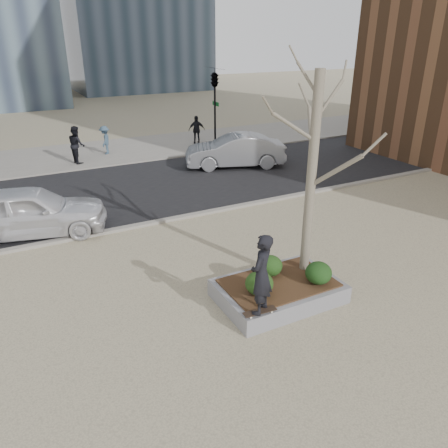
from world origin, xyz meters
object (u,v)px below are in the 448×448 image
skateboard (260,312)px  police_car (30,211)px  planter (278,291)px  skateboarder (261,275)px

skateboard → police_car: police_car is taller
planter → police_car: police_car is taller
police_car → skateboard: bearing=-139.5°
planter → skateboarder: (-1.10, -0.88, 1.23)m
planter → police_car: bearing=125.9°
skateboard → skateboarder: 0.97m
skateboard → police_car: bearing=121.0°
planter → skateboard: (-1.10, -0.88, 0.26)m
skateboard → police_car: (-3.97, 7.88, 0.36)m
police_car → skateboarder: bearing=-139.5°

